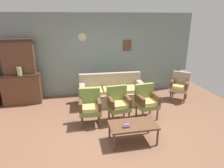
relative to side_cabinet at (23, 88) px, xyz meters
name	(u,v)px	position (x,y,z in m)	size (l,w,h in m)	color
ground_plane	(118,132)	(2.52, -2.25, -0.47)	(7.68, 7.68, 0.00)	brown
wall_back_with_decor	(101,55)	(2.52, 0.38, 0.89)	(6.40, 0.09, 2.70)	gray
side_cabinet	(23,88)	(0.00, 0.00, 0.00)	(1.16, 0.55, 0.93)	brown
cabinet_upper_hutch	(18,56)	(0.00, 0.08, 0.98)	(0.99, 0.38, 1.03)	brown
vase_on_cabinet	(19,71)	(0.03, -0.17, 0.59)	(0.14, 0.14, 0.25)	#A5B96C
floral_couch	(112,93)	(2.69, -0.61, -0.14)	(1.96, 0.86, 0.90)	gray
armchair_near_couch_end	(90,105)	(1.92, -1.74, 0.03)	(0.55, 0.52, 0.90)	olive
armchair_row_middle	(118,102)	(2.65, -1.71, 0.03)	(0.55, 0.53, 0.90)	olive
armchair_by_doorway	(146,100)	(3.40, -1.70, 0.03)	(0.57, 0.55, 0.90)	olive
wingback_chair_by_fireplace	(180,85)	(4.88, -0.77, 0.03)	(0.71, 0.71, 0.90)	gray
coffee_table	(133,126)	(2.74, -2.68, -0.09)	(1.00, 0.56, 0.42)	brown
book_stack_on_table	(126,126)	(2.56, -2.77, -0.02)	(0.13, 0.10, 0.06)	#754E66
floor_vase_by_wall	(182,81)	(5.37, -0.10, -0.08)	(0.24, 0.24, 0.77)	#72685C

